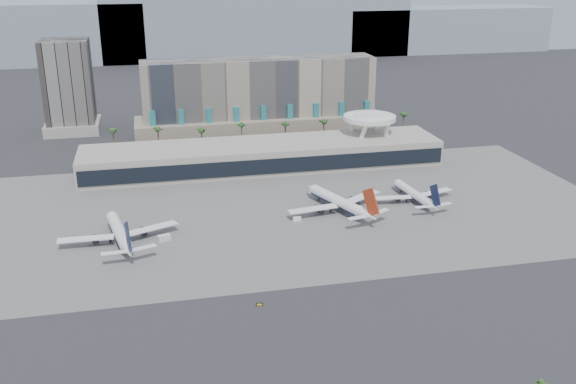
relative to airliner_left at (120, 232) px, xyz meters
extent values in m
plane|color=#232326|center=(64.91, -36.09, -3.81)|extent=(900.00, 900.00, 0.00)
cube|color=#5B5B59|center=(64.91, 18.91, -3.78)|extent=(260.00, 130.00, 0.06)
cube|color=gray|center=(-115.09, 433.91, 23.69)|extent=(260.00, 60.00, 55.00)
cube|color=gray|center=(124.91, 433.91, 31.19)|extent=(300.00, 60.00, 70.00)
cube|color=gray|center=(324.91, 433.91, 18.69)|extent=(220.00, 60.00, 45.00)
cube|color=#9F907B|center=(74.91, 138.91, 17.19)|extent=(130.00, 22.00, 42.00)
cube|color=tan|center=(74.91, 136.91, 1.19)|extent=(140.00, 30.00, 10.00)
cube|color=#237179|center=(14.91, 126.91, 5.19)|extent=(3.00, 2.00, 18.00)
cube|color=#237179|center=(29.91, 126.91, 5.19)|extent=(3.00, 2.00, 18.00)
cube|color=#237179|center=(44.91, 126.91, 5.19)|extent=(3.00, 2.00, 18.00)
cube|color=#237179|center=(59.91, 126.91, 5.19)|extent=(3.00, 2.00, 18.00)
cube|color=#237179|center=(74.91, 126.91, 5.19)|extent=(3.00, 2.00, 18.00)
cube|color=#237179|center=(89.91, 126.91, 5.19)|extent=(3.00, 2.00, 18.00)
cube|color=#237179|center=(104.91, 126.91, 5.19)|extent=(3.00, 2.00, 18.00)
cube|color=#237179|center=(119.91, 126.91, 5.19)|extent=(3.00, 2.00, 18.00)
cube|color=#237179|center=(134.91, 126.91, 5.19)|extent=(3.00, 2.00, 18.00)
cube|color=black|center=(-30.09, 163.91, 22.19)|extent=(26.00, 26.00, 52.00)
cube|color=#B3A99D|center=(-30.09, 163.91, -0.81)|extent=(30.00, 30.00, 6.00)
cube|color=#B3A99D|center=(64.91, 73.91, 2.19)|extent=(170.00, 32.00, 12.00)
cube|color=black|center=(64.91, 57.71, 1.69)|extent=(168.00, 0.60, 7.00)
cube|color=black|center=(64.91, 73.91, 9.44)|extent=(170.00, 12.00, 2.50)
cylinder|color=white|center=(126.27, 86.27, 7.19)|extent=(6.98, 6.99, 21.89)
cylinder|color=white|center=(113.55, 86.27, 7.19)|extent=(6.98, 6.99, 21.89)
cylinder|color=white|center=(113.55, 73.54, 7.19)|extent=(6.98, 6.99, 21.89)
cylinder|color=white|center=(126.27, 73.54, 7.19)|extent=(6.98, 6.99, 21.89)
cylinder|color=white|center=(119.91, 79.91, 16.19)|extent=(26.00, 26.00, 2.20)
cylinder|color=white|center=(119.91, 79.91, 17.49)|extent=(16.00, 16.00, 1.20)
cylinder|color=brown|center=(-5.09, 108.91, 2.19)|extent=(0.70, 0.70, 12.00)
sphere|color=#2D4F1F|center=(-5.09, 108.91, 7.89)|extent=(2.80, 2.80, 2.80)
cylinder|color=brown|center=(16.91, 108.91, 2.19)|extent=(0.70, 0.70, 12.00)
sphere|color=#2D4F1F|center=(16.91, 108.91, 7.89)|extent=(2.80, 2.80, 2.80)
cylinder|color=brown|center=(38.91, 108.91, 2.19)|extent=(0.70, 0.70, 12.00)
sphere|color=#2D4F1F|center=(38.91, 108.91, 7.89)|extent=(2.80, 2.80, 2.80)
cylinder|color=brown|center=(59.91, 108.91, 2.19)|extent=(0.70, 0.70, 12.00)
sphere|color=#2D4F1F|center=(59.91, 108.91, 7.89)|extent=(2.80, 2.80, 2.80)
cylinder|color=brown|center=(82.91, 108.91, 2.19)|extent=(0.70, 0.70, 12.00)
sphere|color=#2D4F1F|center=(82.91, 108.91, 7.89)|extent=(2.80, 2.80, 2.80)
cylinder|color=brown|center=(104.91, 108.91, 2.19)|extent=(0.70, 0.70, 12.00)
sphere|color=#2D4F1F|center=(104.91, 108.91, 7.89)|extent=(2.80, 2.80, 2.80)
cylinder|color=brown|center=(126.91, 108.91, 2.19)|extent=(0.70, 0.70, 12.00)
sphere|color=#2D4F1F|center=(126.91, 108.91, 7.89)|extent=(2.80, 2.80, 2.80)
cylinder|color=brown|center=(149.91, 108.91, 2.19)|extent=(0.70, 0.70, 12.00)
sphere|color=#2D4F1F|center=(149.91, 108.91, 7.89)|extent=(2.80, 2.80, 2.80)
cylinder|color=white|center=(-0.37, 1.84, -0.02)|extent=(9.74, 28.99, 4.21)
cylinder|color=#101735|center=(-0.37, 1.84, -0.18)|extent=(9.54, 28.41, 4.13)
cone|color=white|center=(-3.58, 17.99, -0.02)|extent=(5.06, 5.47, 4.21)
cone|color=white|center=(3.26, -16.37, 0.29)|extent=(5.98, 10.12, 4.21)
cube|color=white|center=(-11.52, -1.45, -0.66)|extent=(19.00, 4.46, 0.37)
cube|color=white|center=(11.20, 3.07, -0.66)|extent=(19.07, 11.35, 0.37)
cylinder|color=black|center=(-8.52, -0.32, -1.71)|extent=(3.09, 4.58, 2.32)
cylinder|color=black|center=(8.00, 2.97, -1.71)|extent=(3.09, 4.58, 2.32)
cube|color=#101735|center=(3.57, -17.92, 5.77)|extent=(2.38, 9.48, 11.08)
cube|color=white|center=(-1.18, -18.33, 0.82)|extent=(8.54, 2.79, 0.26)
cube|color=white|center=(8.11, -16.48, 0.82)|extent=(8.72, 4.96, 0.26)
cylinder|color=black|center=(-2.55, 12.83, -2.97)|extent=(0.53, 0.53, 1.68)
cylinder|color=black|center=(-3.47, 0.15, -2.97)|extent=(0.74, 0.74, 1.68)
cylinder|color=black|center=(3.14, 1.47, -2.97)|extent=(0.74, 0.74, 1.68)
cylinder|color=white|center=(83.35, 13.55, 0.14)|extent=(14.65, 29.58, 4.39)
cylinder|color=#101735|center=(83.35, 13.55, -0.03)|extent=(14.36, 28.99, 4.30)
cone|color=white|center=(77.31, 29.63, 0.14)|extent=(5.85, 6.17, 4.39)
cone|color=white|center=(90.16, -4.58, 0.47)|extent=(7.59, 10.79, 4.39)
cube|color=white|center=(72.43, 8.28, -0.52)|extent=(20.20, 7.30, 0.38)
cube|color=white|center=(95.04, 16.77, -0.52)|extent=(19.01, 14.35, 0.38)
cylinder|color=black|center=(75.32, 9.95, -1.62)|extent=(3.81, 4.96, 2.42)
cylinder|color=black|center=(91.76, 16.13, -1.62)|extent=(3.81, 4.96, 2.42)
cube|color=#A22C12|center=(90.74, -6.12, 6.18)|extent=(4.02, 9.53, 11.56)
cube|color=white|center=(85.92, -7.34, 1.02)|extent=(9.10, 4.27, 0.27)
cube|color=white|center=(95.17, -3.87, 1.02)|extent=(8.87, 6.32, 0.27)
cylinder|color=black|center=(79.24, 24.49, -2.94)|extent=(0.55, 0.55, 1.76)
cylinder|color=black|center=(80.44, 11.29, -2.94)|extent=(0.77, 0.77, 1.76)
cylinder|color=black|center=(87.02, 13.76, -2.94)|extent=(0.77, 0.77, 1.76)
cylinder|color=white|center=(117.02, 16.74, -0.50)|extent=(6.28, 25.38, 3.69)
cylinder|color=#101735|center=(117.02, 16.74, -0.64)|extent=(6.16, 24.87, 3.61)
cone|color=white|center=(115.52, 31.07, -0.50)|extent=(4.10, 4.51, 3.69)
cone|color=white|center=(118.71, 0.57, -0.22)|extent=(4.53, 8.63, 3.69)
cube|color=white|center=(107.03, 14.77, -1.05)|extent=(16.88, 5.41, 0.32)
cube|color=white|center=(127.19, 16.88, -1.05)|extent=(16.91, 8.62, 0.32)
cylinder|color=black|center=(109.73, 15.51, -1.97)|extent=(2.40, 3.88, 2.03)
cylinder|color=black|center=(124.40, 17.05, -1.97)|extent=(2.40, 3.88, 2.03)
cube|color=#101735|center=(118.85, -0.80, 4.57)|extent=(1.33, 8.37, 9.70)
cube|color=white|center=(114.68, -0.77, 0.24)|extent=(7.44, 2.29, 0.23)
cube|color=white|center=(122.93, 0.09, 0.24)|extent=(7.64, 3.75, 0.23)
cylinder|color=black|center=(116.00, 26.49, -3.08)|extent=(0.46, 0.46, 1.47)
cylinder|color=black|center=(114.18, 15.52, -3.08)|extent=(0.64, 0.64, 1.47)
cylinder|color=black|center=(120.05, 16.13, -3.08)|extent=(0.64, 0.64, 1.47)
cube|color=silver|center=(15.12, -1.99, -2.74)|extent=(4.85, 3.38, 2.15)
cube|color=white|center=(65.52, 5.64, -3.02)|extent=(3.31, 2.18, 1.59)
cube|color=black|center=(40.36, -53.95, -3.35)|extent=(2.04, 0.62, 0.92)
cube|color=gold|center=(40.36, -54.11, -3.35)|extent=(1.46, 0.30, 0.55)
cylinder|color=black|center=(39.62, -53.95, -3.54)|extent=(0.11, 0.11, 0.55)
cylinder|color=black|center=(41.09, -53.95, -3.54)|extent=(0.11, 0.11, 0.55)
camera|label=1|loc=(13.25, -214.73, 91.24)|focal=40.00mm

